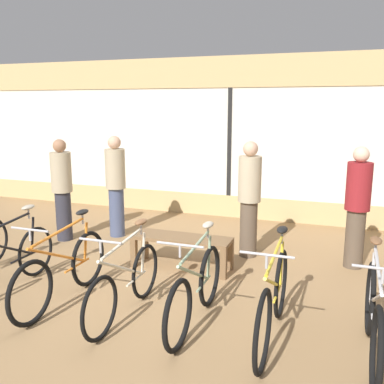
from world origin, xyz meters
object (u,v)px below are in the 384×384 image
(bicycle_right, at_px, (273,300))
(customer_by_window, at_px, (249,197))
(customer_near_rack, at_px, (116,184))
(bicycle_center_left, at_px, (63,271))
(bicycle_center, at_px, (126,283))
(customer_mid_floor, at_px, (357,205))
(bicycle_left, at_px, (9,260))
(bicycle_far_right, at_px, (373,317))
(bicycle_center_right, at_px, (196,290))
(customer_near_bench, at_px, (62,188))
(display_bench, at_px, (182,242))

(bicycle_right, distance_m, customer_by_window, 2.43)
(customer_near_rack, relative_size, customer_by_window, 1.00)
(bicycle_center_left, height_order, customer_by_window, customer_by_window)
(bicycle_center, height_order, customer_mid_floor, customer_mid_floor)
(bicycle_left, xyz_separation_m, bicycle_far_right, (4.18, -0.08, 0.02))
(customer_by_window, bearing_deg, bicycle_center, -110.28)
(bicycle_center_left, height_order, customer_mid_floor, customer_mid_floor)
(bicycle_right, bearing_deg, customer_by_window, 108.15)
(bicycle_center_right, bearing_deg, bicycle_left, 179.29)
(bicycle_far_right, distance_m, customer_by_window, 2.86)
(bicycle_center, relative_size, customer_by_window, 0.95)
(bicycle_center_left, bearing_deg, bicycle_center, -2.55)
(customer_near_rack, distance_m, customer_mid_floor, 3.91)
(bicycle_left, bearing_deg, bicycle_center_left, -4.65)
(bicycle_left, xyz_separation_m, bicycle_center, (1.69, -0.11, -0.01))
(bicycle_center_left, xyz_separation_m, bicycle_center, (0.83, -0.04, -0.01))
(bicycle_right, height_order, customer_near_bench, customer_near_bench)
(bicycle_center_left, xyz_separation_m, customer_near_rack, (-0.70, 2.50, 0.54))
(bicycle_center_right, distance_m, bicycle_far_right, 1.71)
(customer_near_rack, bearing_deg, display_bench, -32.70)
(bicycle_center, bearing_deg, customer_mid_floor, 44.96)
(customer_by_window, bearing_deg, bicycle_right, -71.85)
(bicycle_center_right, distance_m, customer_near_rack, 3.43)
(bicycle_center_right, bearing_deg, customer_by_window, 88.28)
(bicycle_left, bearing_deg, customer_near_rack, 86.55)
(bicycle_center_left, distance_m, customer_near_bench, 2.52)
(bicycle_center, relative_size, bicycle_center_right, 0.98)
(bicycle_left, xyz_separation_m, customer_near_bench, (-0.59, 1.93, 0.52))
(bicycle_far_right, height_order, display_bench, bicycle_far_right)
(customer_mid_floor, bearing_deg, customer_by_window, -177.92)
(bicycle_far_right, relative_size, customer_by_window, 0.99)
(bicycle_center_right, distance_m, customer_by_window, 2.30)
(bicycle_far_right, height_order, customer_near_rack, customer_near_rack)
(bicycle_center_left, xyz_separation_m, display_bench, (0.92, 1.46, -0.01))
(bicycle_left, xyz_separation_m, customer_by_window, (2.54, 2.20, 0.54))
(bicycle_center, xyz_separation_m, customer_by_window, (0.85, 2.31, 0.55))
(bicycle_center_left, distance_m, bicycle_far_right, 3.33)
(customer_mid_floor, bearing_deg, bicycle_left, -150.89)
(display_bench, xyz_separation_m, customer_mid_floor, (2.28, 0.87, 0.53))
(bicycle_center, xyz_separation_m, bicycle_center_right, (0.79, 0.08, 0.01))
(bicycle_center_left, relative_size, bicycle_far_right, 1.02)
(display_bench, bearing_deg, bicycle_center_left, -122.10)
(bicycle_center_right, xyz_separation_m, display_bench, (-0.70, 1.42, -0.00))
(customer_by_window, relative_size, customer_near_bench, 1.02)
(customer_near_bench, bearing_deg, bicycle_center_right, -32.60)
(display_bench, bearing_deg, bicycle_center, -93.09)
(bicycle_left, height_order, display_bench, bicycle_left)
(bicycle_far_right, distance_m, customer_near_rack, 4.78)
(bicycle_right, bearing_deg, customer_near_rack, 141.58)
(customer_by_window, bearing_deg, display_bench, -133.59)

